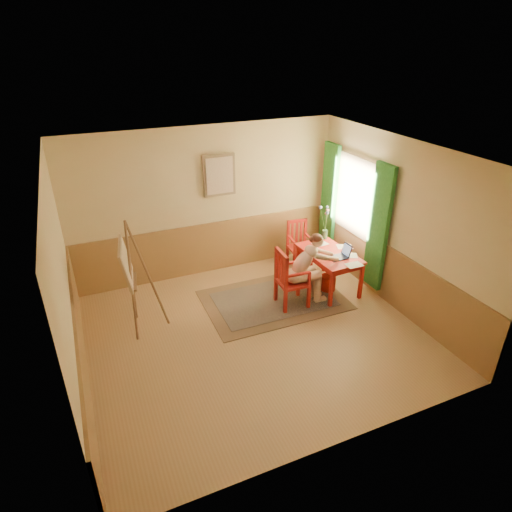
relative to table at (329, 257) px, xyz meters
name	(u,v)px	position (x,y,z in m)	size (l,w,h in m)	color
room	(255,253)	(-1.75, -0.75, 0.77)	(5.04, 4.54, 2.84)	tan
wainscot	(236,282)	(-1.75, 0.05, -0.13)	(5.00, 4.50, 1.00)	#A17241
window	(353,207)	(0.67, 0.35, 0.71)	(0.12, 2.01, 2.20)	white
wall_portrait	(219,175)	(-1.50, 1.45, 1.27)	(0.60, 0.05, 0.76)	#8E7253
rug	(274,300)	(-1.07, 0.00, -0.62)	(2.42, 1.64, 0.02)	#8C7251
table	(329,257)	(0.00, 0.00, 0.00)	(0.78, 1.23, 0.72)	red
chair_left	(290,279)	(-0.91, -0.24, -0.11)	(0.50, 0.48, 1.05)	red
chair_back	(299,244)	(-0.06, 0.98, -0.17)	(0.46, 0.48, 0.93)	red
figure	(307,266)	(-0.60, -0.25, 0.07)	(0.94, 0.41, 1.27)	beige
laptop	(341,255)	(0.08, -0.23, 0.14)	(0.38, 0.24, 0.23)	#1E2338
papers	(342,252)	(0.20, -0.09, 0.09)	(0.66, 1.16, 0.00)	white
vase	(325,224)	(0.23, 0.56, 0.38)	(0.20, 0.31, 0.63)	#3F724C
wastebasket	(328,283)	(-0.03, -0.08, -0.49)	(0.27, 0.27, 0.29)	red
easel	(129,267)	(-3.40, 0.13, 0.46)	(0.66, 0.83, 1.84)	#886140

